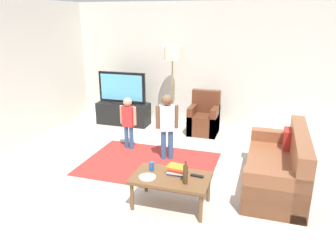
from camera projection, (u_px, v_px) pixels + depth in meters
ground at (156, 177)px, 5.09m from camera, size 7.80×7.80×0.00m
wall_back at (200, 64)px, 7.38m from camera, size 6.00×0.12×2.70m
area_rug at (149, 163)px, 5.56m from camera, size 2.20×1.60×0.01m
tv_stand at (124, 114)px, 7.55m from camera, size 1.20×0.44×0.50m
tv at (122, 88)px, 7.34m from camera, size 1.10×0.28×0.71m
couch at (281, 169)px, 4.71m from camera, size 0.80×1.80×0.86m
armchair at (204, 119)px, 6.96m from camera, size 0.60×0.60×0.90m
floor_lamp at (172, 58)px, 6.95m from camera, size 0.36×0.36×1.78m
child_near_tv at (128, 118)px, 6.03m from camera, size 0.33×0.16×0.98m
child_center at (167, 121)px, 5.55m from camera, size 0.36×0.22×1.15m
coffee_table at (171, 180)px, 4.22m from camera, size 1.00×0.60×0.42m
book_stack at (178, 170)px, 4.27m from camera, size 0.27×0.21×0.11m
bottle at (185, 174)px, 4.00m from camera, size 0.06×0.06×0.31m
tv_remote at (197, 176)px, 4.20m from camera, size 0.17×0.06×0.02m
soda_can at (152, 166)px, 4.36m from camera, size 0.07×0.07×0.12m
plate at (147, 177)px, 4.18m from camera, size 0.22×0.22×0.02m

